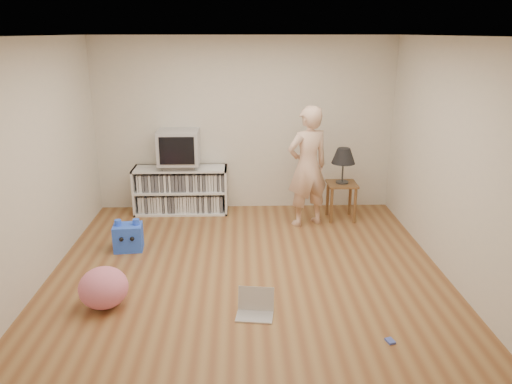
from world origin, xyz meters
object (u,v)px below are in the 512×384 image
Objects in this scene: dvd_deck at (180,165)px; crt_tv at (179,147)px; laptop at (255,307)px; person at (308,167)px; media_unit at (181,190)px; side_table at (342,192)px; plush_blue at (128,237)px; table_lamp at (343,157)px; plush_pink at (103,288)px.

dvd_deck is 0.75× the size of crt_tv.
dvd_deck reaches higher than laptop.
dvd_deck is 0.26× the size of person.
side_table is at bearing -9.21° from media_unit.
person is at bearing 13.58° from plush_blue.
table_lamp is (0.00, 0.00, 0.53)m from side_table.
crt_tv reaches higher than table_lamp.
crt_tv is 1.94m from person.
laptop is at bearing -50.45° from plush_blue.
table_lamp reaches higher than side_table.
table_lamp is (2.38, -0.39, 0.59)m from media_unit.
laptop is (-0.80, -2.37, -0.79)m from person.
plush_blue is at bearing -110.24° from media_unit.
dvd_deck reaches higher than plush_blue.
media_unit is at bearing 170.79° from side_table.
dvd_deck is 1.10× the size of plush_blue.
person reaches higher than plush_pink.
side_table is (2.38, -0.39, 0.07)m from media_unit.
plush_blue is at bearing -160.66° from side_table.
person reaches higher than plush_blue.
table_lamp reaches higher than media_unit.
laptop is (-1.34, -2.58, -0.87)m from table_lamp.
media_unit is 2.55× the size of side_table.
plush_pink is (0.05, -1.38, 0.03)m from plush_blue.
table_lamp is 1.32× the size of laptop.
table_lamp is 1.05× the size of plush_pink.
laptop is at bearing -117.41° from table_lamp.
table_lamp is (2.38, -0.37, -0.08)m from crt_tv.
media_unit is 1.50m from plush_blue.
side_table is at bearing 0.00° from table_lamp.
table_lamp reaches higher than plush_blue.
person is at bearing -159.12° from side_table.
person reaches higher than media_unit.
media_unit is 3.60× the size of laptop.
crt_tv is 2.48m from side_table.
plush_pink reaches higher than plush_blue.
person is at bearing 79.22° from laptop.
plush_pink is at bearing -179.05° from laptop.
person is at bearing -159.12° from table_lamp.
side_table is 3.73m from plush_pink.
dvd_deck is at bearing 171.16° from table_lamp.
table_lamp is 3.16m from plush_blue.
person is at bearing -17.24° from crt_tv.
side_table reaches higher than laptop.
table_lamp is at bearing 0.00° from side_table.
laptop is 1.53m from plush_pink.
plush_blue is at bearing -110.49° from crt_tv.
side_table is (2.38, -0.37, -0.32)m from dvd_deck.
crt_tv reaches higher than plush_pink.
plush_blue is (-1.56, 1.56, 0.11)m from laptop.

